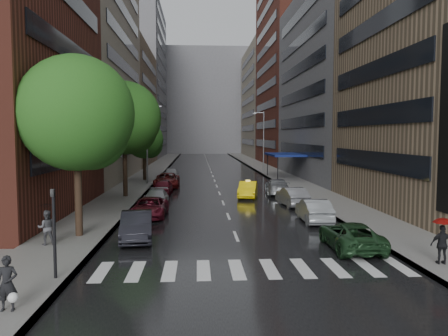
% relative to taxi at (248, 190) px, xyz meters
% --- Properties ---
extents(ground, '(220.00, 220.00, 0.00)m').
position_rel_taxi_xyz_m(ground, '(-2.42, -19.01, -0.73)').
color(ground, gray).
rests_on(ground, ground).
extents(road, '(14.00, 140.00, 0.01)m').
position_rel_taxi_xyz_m(road, '(-2.42, 30.99, -0.72)').
color(road, black).
rests_on(road, ground).
extents(sidewalk_left, '(4.00, 140.00, 0.15)m').
position_rel_taxi_xyz_m(sidewalk_left, '(-11.42, 30.99, -0.65)').
color(sidewalk_left, gray).
rests_on(sidewalk_left, ground).
extents(sidewalk_right, '(4.00, 140.00, 0.15)m').
position_rel_taxi_xyz_m(sidewalk_right, '(6.58, 30.99, -0.65)').
color(sidewalk_right, gray).
rests_on(sidewalk_right, ground).
extents(crosswalk, '(13.15, 2.80, 0.01)m').
position_rel_taxi_xyz_m(crosswalk, '(-2.22, -21.01, -0.71)').
color(crosswalk, silver).
rests_on(crosswalk, ground).
extents(buildings_left, '(8.00, 108.00, 38.00)m').
position_rel_taxi_xyz_m(buildings_left, '(-17.42, 39.77, 15.26)').
color(buildings_left, maroon).
rests_on(buildings_left, ground).
extents(buildings_right, '(8.05, 109.10, 36.00)m').
position_rel_taxi_xyz_m(buildings_right, '(12.58, 37.69, 14.31)').
color(buildings_right, '#937A5B').
rests_on(buildings_right, ground).
extents(building_far, '(40.00, 14.00, 32.00)m').
position_rel_taxi_xyz_m(building_far, '(-2.42, 98.99, 15.27)').
color(building_far, slate).
rests_on(building_far, ground).
extents(tree_near, '(6.22, 6.22, 9.91)m').
position_rel_taxi_xyz_m(tree_near, '(-11.02, -14.90, 6.06)').
color(tree_near, '#382619').
rests_on(tree_near, ground).
extents(tree_mid, '(6.54, 6.54, 10.43)m').
position_rel_taxi_xyz_m(tree_mid, '(-11.02, 0.57, 6.42)').
color(tree_mid, '#382619').
rests_on(tree_mid, ground).
extents(tree_far, '(4.66, 4.66, 7.43)m').
position_rel_taxi_xyz_m(tree_far, '(-11.02, 14.97, 4.36)').
color(tree_far, '#382619').
rests_on(tree_far, ground).
extents(taxi, '(2.35, 4.61, 1.45)m').
position_rel_taxi_xyz_m(taxi, '(0.00, 0.00, 0.00)').
color(taxi, yellow).
rests_on(taxi, ground).
extents(parked_cars_left, '(2.60, 36.16, 1.58)m').
position_rel_taxi_xyz_m(parked_cars_left, '(-7.82, 0.80, 0.01)').
color(parked_cars_left, black).
rests_on(parked_cars_left, ground).
extents(parked_cars_right, '(2.59, 25.04, 1.51)m').
position_rel_taxi_xyz_m(parked_cars_right, '(2.98, -7.84, 0.01)').
color(parked_cars_right, '#1A3B1E').
rests_on(parked_cars_right, ground).
extents(ped_bag_walker, '(0.68, 0.48, 1.74)m').
position_rel_taxi_xyz_m(ped_bag_walker, '(-10.47, -25.22, 0.27)').
color(ped_bag_walker, black).
rests_on(ped_bag_walker, sidewalk_left).
extents(ped_black_umbrella, '(0.99, 0.98, 2.09)m').
position_rel_taxi_xyz_m(ped_black_umbrella, '(-12.10, -16.86, 0.65)').
color(ped_black_umbrella, '#47474C').
rests_on(ped_black_umbrella, sidewalk_left).
extents(ped_red_umbrella, '(1.02, 0.82, 2.01)m').
position_rel_taxi_xyz_m(ped_red_umbrella, '(5.83, -21.25, 0.60)').
color(ped_red_umbrella, black).
rests_on(ped_red_umbrella, sidewalk_right).
extents(traffic_light, '(0.18, 0.15, 3.45)m').
position_rel_taxi_xyz_m(traffic_light, '(-10.02, -22.10, 1.50)').
color(traffic_light, black).
rests_on(traffic_light, sidewalk_left).
extents(street_lamp_left, '(1.74, 0.22, 9.00)m').
position_rel_taxi_xyz_m(street_lamp_left, '(-10.14, 10.99, 4.16)').
color(street_lamp_left, gray).
rests_on(street_lamp_left, sidewalk_left).
extents(street_lamp_right, '(1.74, 0.22, 9.00)m').
position_rel_taxi_xyz_m(street_lamp_right, '(5.30, 25.99, 4.16)').
color(street_lamp_right, gray).
rests_on(street_lamp_right, sidewalk_right).
extents(awning, '(4.00, 8.00, 3.12)m').
position_rel_taxi_xyz_m(awning, '(6.56, 15.99, 2.41)').
color(awning, navy).
rests_on(awning, sidewalk_right).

